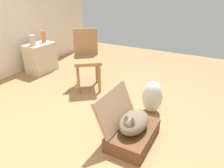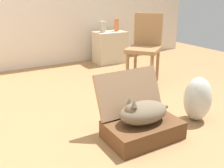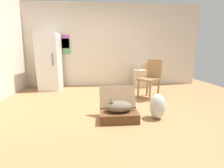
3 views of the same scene
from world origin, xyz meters
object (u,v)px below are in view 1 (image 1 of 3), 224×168
at_px(vase_short, 43,37).
at_px(chair, 87,57).
at_px(suitcase_base, 133,135).
at_px(vase_tall, 33,40).
at_px(side_table, 41,58).
at_px(plastic_bag_white, 152,97).
at_px(cat, 133,122).

bearing_deg(vase_short, chair, -102.49).
distance_m(suitcase_base, vase_tall, 2.65).
bearing_deg(vase_tall, chair, -89.59).
distance_m(side_table, vase_tall, 0.39).
bearing_deg(chair, suitcase_base, -76.06).
bearing_deg(plastic_bag_white, vase_short, 77.71).
xyz_separation_m(suitcase_base, cat, (-0.01, 0.00, 0.17)).
height_order(suitcase_base, side_table, side_table).
height_order(plastic_bag_white, vase_short, vase_short).
bearing_deg(vase_short, plastic_bag_white, -102.29).
bearing_deg(vase_short, side_table, -178.84).
bearing_deg(suitcase_base, cat, 177.68).
height_order(side_table, chair, chair).
xyz_separation_m(vase_tall, vase_short, (0.27, 0.00, 0.02)).
bearing_deg(chair, vase_short, 128.41).
bearing_deg(plastic_bag_white, suitcase_base, -177.95).
xyz_separation_m(cat, vase_tall, (0.92, 2.42, 0.40)).
distance_m(vase_tall, chair, 1.20).
distance_m(side_table, vase_short, 0.41).
xyz_separation_m(plastic_bag_white, vase_short, (0.52, 2.40, 0.44)).
relative_size(side_table, vase_short, 2.54).
distance_m(plastic_bag_white, vase_short, 2.49).
bearing_deg(plastic_bag_white, chair, 77.90).
height_order(plastic_bag_white, chair, chair).
height_order(suitcase_base, cat, cat).
distance_m(cat, side_table, 2.64).
xyz_separation_m(suitcase_base, vase_tall, (0.92, 2.42, 0.57)).
bearing_deg(side_table, chair, -96.13).
relative_size(suitcase_base, vase_short, 2.90).
relative_size(plastic_bag_white, chair, 0.47).
relative_size(cat, vase_short, 2.39).
xyz_separation_m(suitcase_base, vase_short, (1.19, 2.42, 0.58)).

